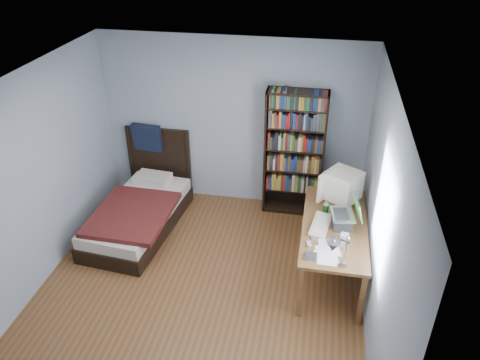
{
  "coord_description": "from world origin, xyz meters",
  "views": [
    {
      "loc": [
        1.22,
        -3.96,
        3.96
      ],
      "look_at": [
        0.33,
        0.83,
        1.09
      ],
      "focal_mm": 35.0,
      "sensor_mm": 36.0,
      "label": 1
    }
  ],
  "objects_px": {
    "crt_monitor": "(341,186)",
    "bookshelf": "(294,154)",
    "desk_lamp": "(335,248)",
    "soda_can": "(326,209)",
    "laptop": "(344,218)",
    "keyboard": "(320,225)",
    "speaker": "(344,240)",
    "bed": "(140,210)",
    "desk": "(333,224)"
  },
  "relations": [
    {
      "from": "laptop",
      "to": "crt_monitor",
      "type": "bearing_deg",
      "value": 95.52
    },
    {
      "from": "keyboard",
      "to": "desk_lamp",
      "type": "bearing_deg",
      "value": -74.44
    },
    {
      "from": "desk_lamp",
      "to": "desk",
      "type": "bearing_deg",
      "value": 88.54
    },
    {
      "from": "soda_can",
      "to": "bed",
      "type": "height_order",
      "value": "bed"
    },
    {
      "from": "bed",
      "to": "crt_monitor",
      "type": "bearing_deg",
      "value": -1.3
    },
    {
      "from": "bookshelf",
      "to": "bed",
      "type": "height_order",
      "value": "bookshelf"
    },
    {
      "from": "desk_lamp",
      "to": "soda_can",
      "type": "xyz_separation_m",
      "value": [
        -0.08,
        1.34,
        -0.48
      ]
    },
    {
      "from": "desk_lamp",
      "to": "speaker",
      "type": "height_order",
      "value": "desk_lamp"
    },
    {
      "from": "keyboard",
      "to": "soda_can",
      "type": "xyz_separation_m",
      "value": [
        0.05,
        0.28,
        0.04
      ]
    },
    {
      "from": "laptop",
      "to": "bed",
      "type": "height_order",
      "value": "bed"
    },
    {
      "from": "speaker",
      "to": "bookshelf",
      "type": "height_order",
      "value": "bookshelf"
    },
    {
      "from": "desk_lamp",
      "to": "bookshelf",
      "type": "distance_m",
      "value": 2.53
    },
    {
      "from": "soda_can",
      "to": "bookshelf",
      "type": "distance_m",
      "value": 1.21
    },
    {
      "from": "bookshelf",
      "to": "bed",
      "type": "relative_size",
      "value": 0.91
    },
    {
      "from": "desk",
      "to": "soda_can",
      "type": "bearing_deg",
      "value": -116.46
    },
    {
      "from": "crt_monitor",
      "to": "speaker",
      "type": "bearing_deg",
      "value": -86.87
    },
    {
      "from": "speaker",
      "to": "soda_can",
      "type": "relative_size",
      "value": 1.35
    },
    {
      "from": "soda_can",
      "to": "desk",
      "type": "bearing_deg",
      "value": 63.54
    },
    {
      "from": "crt_monitor",
      "to": "keyboard",
      "type": "height_order",
      "value": "crt_monitor"
    },
    {
      "from": "desk",
      "to": "crt_monitor",
      "type": "relative_size",
      "value": 2.94
    },
    {
      "from": "bookshelf",
      "to": "laptop",
      "type": "bearing_deg",
      "value": -62.69
    },
    {
      "from": "laptop",
      "to": "bed",
      "type": "xyz_separation_m",
      "value": [
        -2.75,
        0.54,
        -0.58
      ]
    },
    {
      "from": "laptop",
      "to": "soda_can",
      "type": "bearing_deg",
      "value": 131.76
    },
    {
      "from": "laptop",
      "to": "keyboard",
      "type": "height_order",
      "value": "laptop"
    },
    {
      "from": "bed",
      "to": "laptop",
      "type": "bearing_deg",
      "value": -11.16
    },
    {
      "from": "desk",
      "to": "keyboard",
      "type": "xyz_separation_m",
      "value": [
        -0.17,
        -0.52,
        0.33
      ]
    },
    {
      "from": "keyboard",
      "to": "bookshelf",
      "type": "relative_size",
      "value": 0.26
    },
    {
      "from": "crt_monitor",
      "to": "speaker",
      "type": "distance_m",
      "value": 0.88
    },
    {
      "from": "desk_lamp",
      "to": "bed",
      "type": "bearing_deg",
      "value": 147.85
    },
    {
      "from": "keyboard",
      "to": "laptop",
      "type": "bearing_deg",
      "value": 18.96
    },
    {
      "from": "crt_monitor",
      "to": "keyboard",
      "type": "distance_m",
      "value": 0.62
    },
    {
      "from": "desk",
      "to": "laptop",
      "type": "relative_size",
      "value": 4.08
    },
    {
      "from": "desk_lamp",
      "to": "keyboard",
      "type": "height_order",
      "value": "desk_lamp"
    },
    {
      "from": "speaker",
      "to": "bed",
      "type": "height_order",
      "value": "bed"
    },
    {
      "from": "crt_monitor",
      "to": "bookshelf",
      "type": "relative_size",
      "value": 0.3
    },
    {
      "from": "crt_monitor",
      "to": "bed",
      "type": "xyz_separation_m",
      "value": [
        -2.71,
        0.06,
        -0.73
      ]
    },
    {
      "from": "desk",
      "to": "keyboard",
      "type": "relative_size",
      "value": 3.35
    },
    {
      "from": "laptop",
      "to": "bookshelf",
      "type": "bearing_deg",
      "value": 117.31
    },
    {
      "from": "speaker",
      "to": "bookshelf",
      "type": "xyz_separation_m",
      "value": [
        -0.69,
        1.72,
        0.12
      ]
    },
    {
      "from": "keyboard",
      "to": "bed",
      "type": "relative_size",
      "value": 0.24
    },
    {
      "from": "desk_lamp",
      "to": "soda_can",
      "type": "bearing_deg",
      "value": 93.29
    },
    {
      "from": "keyboard",
      "to": "bookshelf",
      "type": "bearing_deg",
      "value": 116.19
    },
    {
      "from": "crt_monitor",
      "to": "desk_lamp",
      "type": "bearing_deg",
      "value": -93.09
    },
    {
      "from": "keyboard",
      "to": "bed",
      "type": "xyz_separation_m",
      "value": [
        -2.49,
        0.59,
        -0.49
      ]
    },
    {
      "from": "crt_monitor",
      "to": "laptop",
      "type": "bearing_deg",
      "value": -84.48
    },
    {
      "from": "crt_monitor",
      "to": "laptop",
      "type": "xyz_separation_m",
      "value": [
        0.05,
        -0.48,
        -0.15
      ]
    },
    {
      "from": "desk_lamp",
      "to": "speaker",
      "type": "bearing_deg",
      "value": 79.61
    },
    {
      "from": "desk",
      "to": "keyboard",
      "type": "height_order",
      "value": "keyboard"
    },
    {
      "from": "desk",
      "to": "desk_lamp",
      "type": "height_order",
      "value": "desk_lamp"
    },
    {
      "from": "keyboard",
      "to": "bed",
      "type": "bearing_deg",
      "value": 175.52
    }
  ]
}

